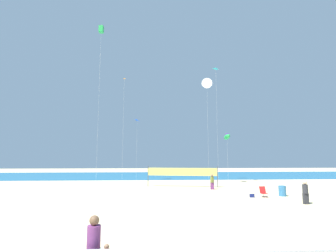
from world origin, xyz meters
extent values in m
plane|color=beige|center=(0.00, 0.00, 0.00)|extent=(120.00, 120.00, 0.00)
cube|color=#1E6B99|center=(0.00, 30.92, 0.00)|extent=(120.00, 20.00, 0.01)
cylinder|color=#7A3872|center=(-3.71, -9.18, 1.11)|extent=(0.39, 0.39, 0.65)
sphere|color=brown|center=(-3.71, -9.18, 1.58)|extent=(0.29, 0.29, 0.29)
sphere|color=#997051|center=(-3.31, -9.22, 0.84)|extent=(0.15, 0.15, 0.15)
cube|color=#2D2D33|center=(9.30, 1.29, 0.39)|extent=(0.37, 0.22, 0.78)
cylinder|color=#2D2D33|center=(9.30, 1.29, 1.10)|extent=(0.39, 0.39, 0.64)
sphere|color=beige|center=(9.30, 1.29, 1.56)|extent=(0.29, 0.29, 0.29)
cube|color=#7A3872|center=(4.33, 9.91, 0.37)|extent=(0.35, 0.21, 0.73)
cylinder|color=olive|center=(4.33, 9.91, 1.04)|extent=(0.37, 0.37, 0.61)
sphere|color=#997051|center=(4.33, 9.91, 1.48)|extent=(0.27, 0.27, 0.27)
cube|color=red|center=(7.60, 4.52, 0.32)|extent=(0.52, 0.48, 0.03)
cube|color=red|center=(7.60, 4.81, 0.60)|extent=(0.52, 0.23, 0.57)
cylinder|color=silver|center=(7.60, 4.38, 0.16)|extent=(0.03, 0.03, 0.32)
cylinder|color=silver|center=(7.60, 4.66, 0.16)|extent=(0.03, 0.03, 0.32)
cylinder|color=teal|center=(9.50, 5.05, 0.45)|extent=(0.63, 0.63, 0.90)
cylinder|color=#4C4C51|center=(-2.63, 13.23, 1.20)|extent=(0.08, 0.08, 2.40)
cylinder|color=#4C4C51|center=(5.37, 11.65, 1.20)|extent=(0.08, 0.08, 2.40)
cube|color=#EAE566|center=(1.37, 12.44, 1.73)|extent=(8.00, 1.60, 0.90)
cube|color=navy|center=(6.52, 4.52, 0.15)|extent=(0.37, 0.19, 0.30)
cylinder|color=silver|center=(7.98, 16.22, 3.08)|extent=(0.01, 0.01, 6.16)
ellipsoid|color=green|center=(7.98, 16.22, 6.16)|extent=(0.66, 1.88, 0.90)
cube|color=purple|center=(7.98, 16.22, 6.43)|extent=(0.36, 0.06, 0.45)
cylinder|color=silver|center=(-6.28, 17.83, 7.29)|extent=(0.01, 0.01, 14.58)
pyramid|color=orange|center=(-6.29, 17.81, 14.63)|extent=(0.55, 0.55, 0.23)
cylinder|color=silver|center=(-4.49, 19.68, 4.43)|extent=(0.01, 0.01, 8.87)
pyramid|color=blue|center=(-4.45, 19.69, 8.94)|extent=(0.80, 0.80, 0.42)
cylinder|color=silver|center=(6.34, 14.98, 7.65)|extent=(0.01, 0.01, 15.30)
pyramid|color=#26BFCC|center=(6.36, 14.97, 15.38)|extent=(0.85, 0.84, 0.32)
cylinder|color=silver|center=(-9.37, 15.98, 10.52)|extent=(0.01, 0.01, 21.03)
cube|color=green|center=(-9.37, 15.98, 21.03)|extent=(0.63, 0.63, 0.93)
cylinder|color=silver|center=(5.97, 19.00, 7.24)|extent=(0.01, 0.01, 14.48)
cone|color=white|center=(5.97, 19.00, 14.48)|extent=(1.64, 0.58, 1.61)
camera|label=1|loc=(-1.94, -16.99, 3.46)|focal=26.58mm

